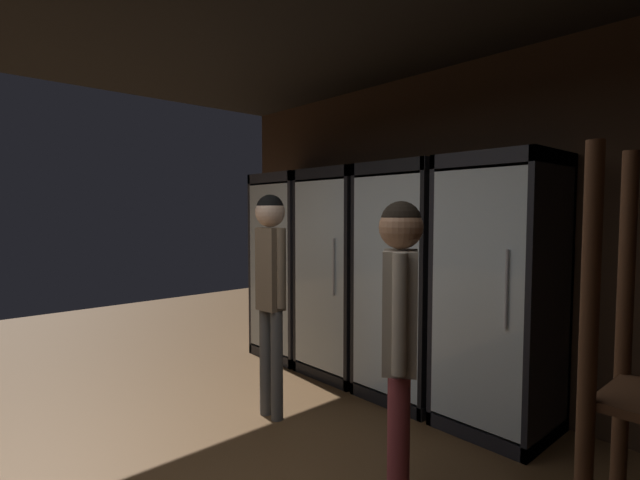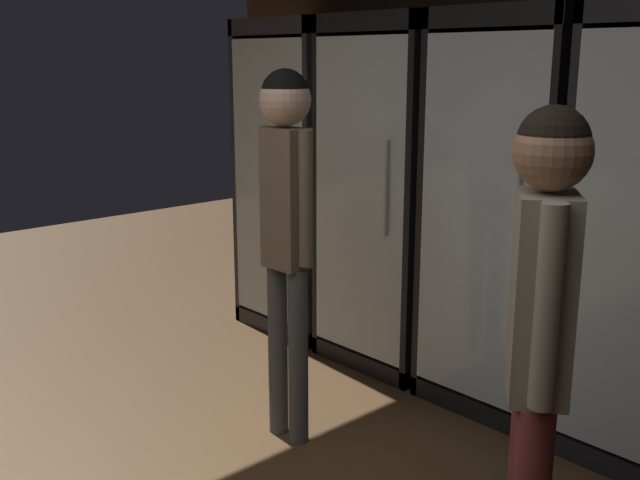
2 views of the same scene
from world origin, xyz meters
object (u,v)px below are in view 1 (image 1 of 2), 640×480
Objects in this scene: cooler_right at (503,296)px; cooler_far_left at (297,267)px; cooler_left at (348,274)px; shopper_near at (271,272)px; cooler_center at (414,283)px; shopper_far at (400,328)px.

cooler_far_left is at bearing -179.94° from cooler_right.
cooler_left is 1.20m from shopper_near.
cooler_far_left and cooler_left have the same top height.
cooler_center is (0.78, 0.00, -0.01)m from cooler_left.
cooler_right is (2.34, 0.00, 0.01)m from cooler_far_left.
cooler_far_left and cooler_center have the same top height.
cooler_far_left and cooler_right have the same top height.
cooler_right is (0.78, 0.00, 0.00)m from cooler_center.
cooler_left is 1.00× the size of cooler_right.
cooler_center is at bearing 0.05° from cooler_far_left.
cooler_right reaches higher than shopper_far.
shopper_near is (-1.24, -1.15, 0.15)m from cooler_right.
cooler_left is 1.22× the size of shopper_far.
cooler_left and cooler_right have the same top height.
shopper_far is at bearing -38.96° from cooler_left.
cooler_center is (1.56, 0.00, 0.00)m from cooler_far_left.
cooler_center is 1.22× the size of shopper_far.
cooler_left is at bearing -179.91° from cooler_right.
cooler_far_left is 1.16× the size of shopper_near.
cooler_left reaches higher than shopper_far.
cooler_right is 1.43m from shopper_far.
cooler_left is 1.16× the size of shopper_near.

